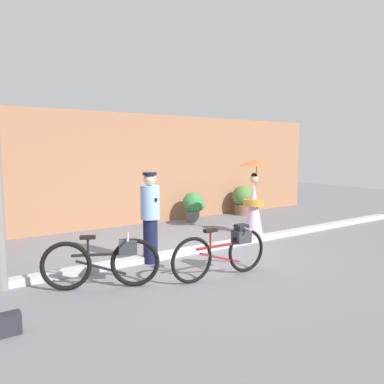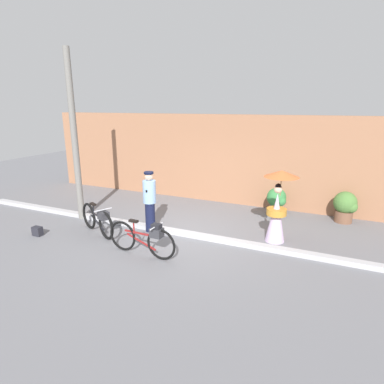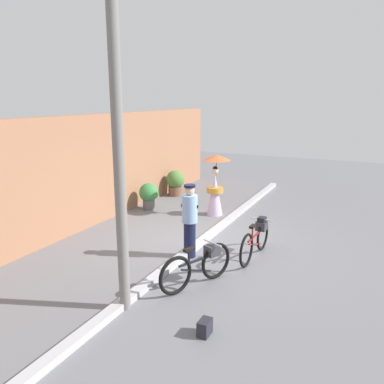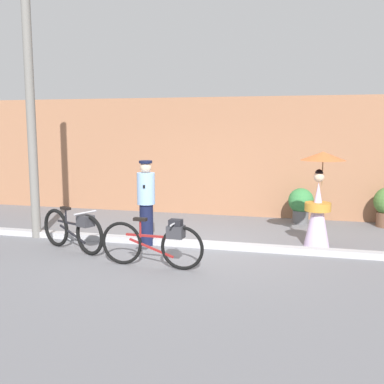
{
  "view_description": "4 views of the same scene",
  "coord_description": "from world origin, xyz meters",
  "px_view_note": "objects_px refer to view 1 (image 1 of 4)",
  "views": [
    {
      "loc": [
        -3.86,
        -5.94,
        2.02
      ],
      "look_at": [
        0.6,
        0.7,
        1.12
      ],
      "focal_mm": 34.84,
      "sensor_mm": 36.0,
      "label": 1
    },
    {
      "loc": [
        3.52,
        -7.04,
        3.3
      ],
      "look_at": [
        0.09,
        0.6,
        1.02
      ],
      "focal_mm": 30.06,
      "sensor_mm": 36.0,
      "label": 2
    },
    {
      "loc": [
        -8.03,
        -3.61,
        3.43
      ],
      "look_at": [
        -0.14,
        0.19,
        1.3
      ],
      "focal_mm": 36.24,
      "sensor_mm": 36.0,
      "label": 3
    },
    {
      "loc": [
        2.2,
        -8.31,
        2.29
      ],
      "look_at": [
        -0.08,
        0.52,
        0.98
      ],
      "focal_mm": 43.28,
      "sensor_mm": 36.0,
      "label": 4
    }
  ],
  "objects_px": {
    "person_officer": "(150,215)",
    "potted_plant_small": "(194,205)",
    "bicycle_far_side": "(225,250)",
    "backpack_on_pavement": "(9,324)",
    "bicycle_near_officer": "(105,261)",
    "potted_plant_by_door": "(243,199)",
    "person_with_parasol": "(254,196)"
  },
  "relations": [
    {
      "from": "bicycle_far_side",
      "to": "bicycle_near_officer",
      "type": "bearing_deg",
      "value": 162.21
    },
    {
      "from": "bicycle_near_officer",
      "to": "bicycle_far_side",
      "type": "relative_size",
      "value": 0.9
    },
    {
      "from": "person_officer",
      "to": "person_with_parasol",
      "type": "distance_m",
      "value": 3.28
    },
    {
      "from": "bicycle_near_officer",
      "to": "potted_plant_small",
      "type": "relative_size",
      "value": 1.9
    },
    {
      "from": "bicycle_far_side",
      "to": "backpack_on_pavement",
      "type": "distance_m",
      "value": 3.2
    },
    {
      "from": "bicycle_far_side",
      "to": "person_with_parasol",
      "type": "relative_size",
      "value": 0.98
    },
    {
      "from": "potted_plant_small",
      "to": "backpack_on_pavement",
      "type": "xyz_separation_m",
      "value": [
        -5.38,
        -4.3,
        -0.35
      ]
    },
    {
      "from": "person_officer",
      "to": "potted_plant_by_door",
      "type": "bearing_deg",
      "value": 31.24
    },
    {
      "from": "bicycle_near_officer",
      "to": "person_officer",
      "type": "height_order",
      "value": "person_officer"
    },
    {
      "from": "bicycle_near_officer",
      "to": "backpack_on_pavement",
      "type": "distance_m",
      "value": 1.6
    },
    {
      "from": "person_with_parasol",
      "to": "person_officer",
      "type": "bearing_deg",
      "value": -167.37
    },
    {
      "from": "potted_plant_by_door",
      "to": "person_with_parasol",
      "type": "bearing_deg",
      "value": -125.92
    },
    {
      "from": "potted_plant_small",
      "to": "backpack_on_pavement",
      "type": "relative_size",
      "value": 3.31
    },
    {
      "from": "person_officer",
      "to": "backpack_on_pavement",
      "type": "relative_size",
      "value": 6.49
    },
    {
      "from": "bicycle_far_side",
      "to": "potted_plant_by_door",
      "type": "bearing_deg",
      "value": 45.6
    },
    {
      "from": "person_with_parasol",
      "to": "potted_plant_by_door",
      "type": "distance_m",
      "value": 2.73
    },
    {
      "from": "bicycle_near_officer",
      "to": "backpack_on_pavement",
      "type": "height_order",
      "value": "bicycle_near_officer"
    },
    {
      "from": "person_officer",
      "to": "potted_plant_small",
      "type": "distance_m",
      "value": 4.02
    },
    {
      "from": "potted_plant_small",
      "to": "bicycle_far_side",
      "type": "bearing_deg",
      "value": -118.04
    },
    {
      "from": "bicycle_far_side",
      "to": "potted_plant_small",
      "type": "bearing_deg",
      "value": 61.96
    },
    {
      "from": "person_officer",
      "to": "backpack_on_pavement",
      "type": "bearing_deg",
      "value": -149.51
    },
    {
      "from": "bicycle_near_officer",
      "to": "person_with_parasol",
      "type": "relative_size",
      "value": 0.88
    },
    {
      "from": "potted_plant_small",
      "to": "person_officer",
      "type": "bearing_deg",
      "value": -135.38
    },
    {
      "from": "potted_plant_small",
      "to": "person_with_parasol",
      "type": "bearing_deg",
      "value": -80.54
    },
    {
      "from": "bicycle_far_side",
      "to": "person_officer",
      "type": "distance_m",
      "value": 1.53
    },
    {
      "from": "person_with_parasol",
      "to": "backpack_on_pavement",
      "type": "bearing_deg",
      "value": -158.94
    },
    {
      "from": "bicycle_far_side",
      "to": "person_officer",
      "type": "bearing_deg",
      "value": 116.26
    },
    {
      "from": "bicycle_far_side",
      "to": "potted_plant_small",
      "type": "height_order",
      "value": "potted_plant_small"
    },
    {
      "from": "person_officer",
      "to": "potted_plant_small",
      "type": "xyz_separation_m",
      "value": [
        2.85,
        2.81,
        -0.4
      ]
    },
    {
      "from": "bicycle_far_side",
      "to": "backpack_on_pavement",
      "type": "bearing_deg",
      "value": -176.9
    },
    {
      "from": "potted_plant_by_door",
      "to": "potted_plant_small",
      "type": "relative_size",
      "value": 1.09
    },
    {
      "from": "person_officer",
      "to": "backpack_on_pavement",
      "type": "height_order",
      "value": "person_officer"
    }
  ]
}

